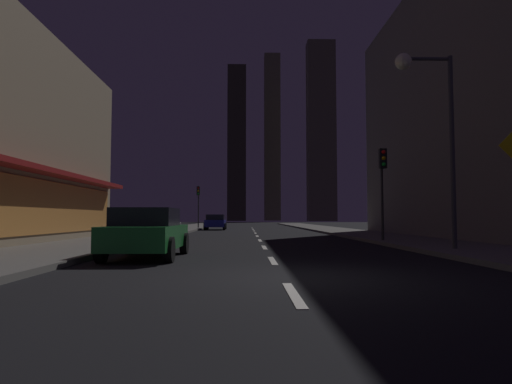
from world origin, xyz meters
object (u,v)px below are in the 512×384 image
object	(u,v)px
fire_hydrant_far_left	(180,227)
street_lamp_right	(427,102)
traffic_light_near_right	(383,173)
car_parked_near	(147,232)
car_parked_far	(215,222)
traffic_light_far_left	(198,197)

from	to	relation	value
fire_hydrant_far_left	street_lamp_right	world-z (taller)	street_lamp_right
fire_hydrant_far_left	traffic_light_near_right	size ratio (longest dim) A/B	0.16
car_parked_near	car_parked_far	size ratio (longest dim) A/B	1.00
traffic_light_near_right	street_lamp_right	distance (m)	5.59
car_parked_far	traffic_light_far_left	distance (m)	3.89
car_parked_far	traffic_light_far_left	bearing A→B (deg)	129.02
fire_hydrant_far_left	traffic_light_near_right	distance (m)	18.93
car_parked_near	street_lamp_right	size ratio (longest dim) A/B	0.64
street_lamp_right	fire_hydrant_far_left	bearing A→B (deg)	119.26
fire_hydrant_far_left	traffic_light_near_right	bearing A→B (deg)	-52.52
car_parked_near	traffic_light_far_left	world-z (taller)	traffic_light_far_left
traffic_light_far_left	street_lamp_right	distance (m)	31.78
traffic_light_near_right	traffic_light_far_left	size ratio (longest dim) A/B	1.00
car_parked_far	fire_hydrant_far_left	bearing A→B (deg)	-107.43
car_parked_near	traffic_light_near_right	size ratio (longest dim) A/B	1.01
car_parked_near	traffic_light_near_right	xyz separation A→B (m)	(9.10, 6.82, 2.45)
car_parked_near	street_lamp_right	world-z (taller)	street_lamp_right
fire_hydrant_far_left	street_lamp_right	bearing A→B (deg)	-60.74
street_lamp_right	car_parked_near	bearing A→B (deg)	-170.19
car_parked_far	street_lamp_right	distance (m)	29.21
street_lamp_right	car_parked_far	bearing A→B (deg)	108.11
car_parked_near	traffic_light_far_left	size ratio (longest dim) A/B	1.01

